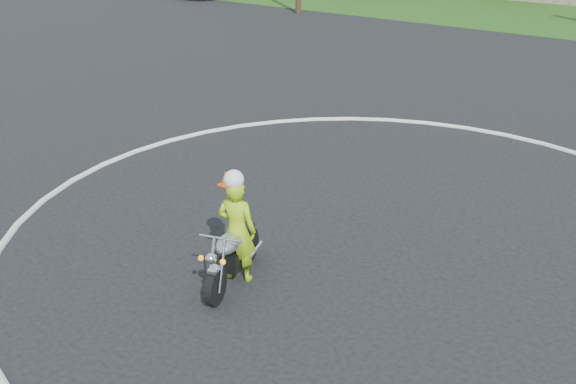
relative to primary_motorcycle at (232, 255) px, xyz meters
The scene contains 4 objects.
ground 0.96m from the primary_motorcycle, 25.95° to the right, with size 120.00×120.00×0.00m, color black.
course_markings 4.96m from the primary_motorcycle, 53.61° to the left, with size 19.05×19.05×0.12m.
primary_motorcycle is the anchor object (origin of this frame).
rider_primary_grp 0.40m from the primary_motorcycle, 95.81° to the left, with size 0.65×0.53×1.70m.
Camera 1 is at (4.65, -5.38, 4.94)m, focal length 40.00 mm.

